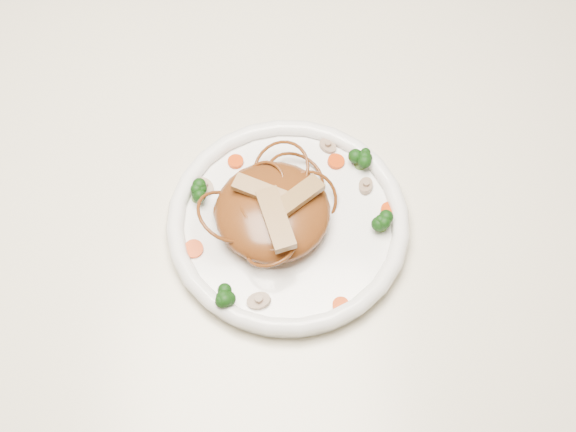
{
  "coord_description": "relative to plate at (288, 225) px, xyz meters",
  "views": [
    {
      "loc": [
        0.04,
        -0.48,
        1.52
      ],
      "look_at": [
        0.07,
        -0.07,
        0.78
      ],
      "focal_mm": 47.39,
      "sensor_mm": 36.0,
      "label": 1
    }
  ],
  "objects": [
    {
      "name": "carrot_3",
      "position": [
        -0.05,
        0.09,
        0.01
      ],
      "size": [
        0.02,
        0.02,
        0.0
      ],
      "primitive_type": "cylinder",
      "rotation": [
        0.0,
        0.0,
        0.09
      ],
      "color": "#C33C07",
      "rests_on": "plate"
    },
    {
      "name": "ground",
      "position": [
        -0.07,
        0.07,
        -0.76
      ],
      "size": [
        4.0,
        4.0,
        0.0
      ],
      "primitive_type": "plane",
      "color": "#51341B",
      "rests_on": "ground"
    },
    {
      "name": "mushroom_0",
      "position": [
        -0.04,
        -0.09,
        0.01
      ],
      "size": [
        0.03,
        0.03,
        0.01
      ],
      "primitive_type": "cylinder",
      "rotation": [
        0.0,
        0.0,
        0.1
      ],
      "color": "tan",
      "rests_on": "plate"
    },
    {
      "name": "broccoli_1",
      "position": [
        -0.1,
        0.04,
        0.02
      ],
      "size": [
        0.04,
        0.04,
        0.03
      ],
      "primitive_type": null,
      "rotation": [
        0.0,
        0.0,
        -0.26
      ],
      "color": "#0B340A",
      "rests_on": "plate"
    },
    {
      "name": "chicken_b",
      "position": [
        -0.03,
        0.02,
        0.05
      ],
      "size": [
        0.06,
        0.04,
        0.01
      ],
      "primitive_type": "cube",
      "rotation": [
        0.0,
        0.0,
        2.65
      ],
      "color": "#A3804D",
      "rests_on": "noodle_mound"
    },
    {
      "name": "mushroom_2",
      "position": [
        -0.09,
        0.05,
        0.01
      ],
      "size": [
        0.03,
        0.03,
        0.01
      ],
      "primitive_type": "cylinder",
      "rotation": [
        0.0,
        0.0,
        -0.94
      ],
      "color": "tan",
      "rests_on": "plate"
    },
    {
      "name": "broccoli_2",
      "position": [
        -0.08,
        -0.09,
        0.02
      ],
      "size": [
        0.03,
        0.03,
        0.03
      ],
      "primitive_type": null,
      "rotation": [
        0.0,
        0.0,
        0.27
      ],
      "color": "#0B340A",
      "rests_on": "plate"
    },
    {
      "name": "mushroom_3",
      "position": [
        0.06,
        0.1,
        0.01
      ],
      "size": [
        0.03,
        0.03,
        0.01
      ],
      "primitive_type": "cylinder",
      "rotation": [
        0.0,
        0.0,
        2.29
      ],
      "color": "tan",
      "rests_on": "plate"
    },
    {
      "name": "mushroom_1",
      "position": [
        0.09,
        0.04,
        0.01
      ],
      "size": [
        0.03,
        0.03,
        0.01
      ],
      "primitive_type": "cylinder",
      "rotation": [
        0.0,
        0.0,
        1.27
      ],
      "color": "tan",
      "rests_on": "plate"
    },
    {
      "name": "plate",
      "position": [
        0.0,
        0.0,
        0.0
      ],
      "size": [
        0.31,
        0.31,
        0.02
      ],
      "primitive_type": "cylinder",
      "rotation": [
        0.0,
        0.0,
        -0.16
      ],
      "color": "white",
      "rests_on": "table"
    },
    {
      "name": "carrot_0",
      "position": [
        0.06,
        0.07,
        0.01
      ],
      "size": [
        0.02,
        0.02,
        0.0
      ],
      "primitive_type": "cylinder",
      "rotation": [
        0.0,
        0.0,
        0.15
      ],
      "color": "#C33C07",
      "rests_on": "plate"
    },
    {
      "name": "chicken_a",
      "position": [
        0.01,
        0.0,
        0.05
      ],
      "size": [
        0.06,
        0.05,
        0.01
      ],
      "primitive_type": "cube",
      "rotation": [
        0.0,
        0.0,
        0.63
      ],
      "color": "#A3804D",
      "rests_on": "noodle_mound"
    },
    {
      "name": "carrot_2",
      "position": [
        0.12,
        0.0,
        0.01
      ],
      "size": [
        0.03,
        0.03,
        0.0
      ],
      "primitive_type": "cylinder",
      "rotation": [
        0.0,
        0.0,
        0.27
      ],
      "color": "#C33C07",
      "rests_on": "plate"
    },
    {
      "name": "broccoli_0",
      "position": [
        0.09,
        0.07,
        0.02
      ],
      "size": [
        0.03,
        0.03,
        0.03
      ],
      "primitive_type": null,
      "rotation": [
        0.0,
        0.0,
        0.37
      ],
      "color": "#0B340A",
      "rests_on": "plate"
    },
    {
      "name": "broccoli_3",
      "position": [
        0.1,
        -0.02,
        0.02
      ],
      "size": [
        0.03,
        0.03,
        0.03
      ],
      "primitive_type": null,
      "rotation": [
        0.0,
        0.0,
        0.12
      ],
      "color": "#0B340A",
      "rests_on": "plate"
    },
    {
      "name": "table",
      "position": [
        -0.07,
        0.07,
        -0.11
      ],
      "size": [
        1.2,
        0.8,
        0.75
      ],
      "color": "beige",
      "rests_on": "ground"
    },
    {
      "name": "carrot_1",
      "position": [
        -0.11,
        -0.03,
        0.01
      ],
      "size": [
        0.03,
        0.03,
        0.0
      ],
      "primitive_type": "cylinder",
      "rotation": [
        0.0,
        0.0,
        0.31
      ],
      "color": "#C33C07",
      "rests_on": "plate"
    },
    {
      "name": "carrot_4",
      "position": [
        0.05,
        -0.11,
        0.01
      ],
      "size": [
        0.02,
        0.02,
        0.0
      ],
      "primitive_type": "cylinder",
      "rotation": [
        0.0,
        0.0,
        0.08
      ],
      "color": "#C33C07",
      "rests_on": "plate"
    },
    {
      "name": "noodle_mound",
      "position": [
        -0.02,
        0.0,
        0.03
      ],
      "size": [
        0.16,
        0.16,
        0.04
      ],
      "primitive_type": "ellipsoid",
      "rotation": [
        0.0,
        0.0,
        -0.3
      ],
      "color": "#613112",
      "rests_on": "plate"
    },
    {
      "name": "chicken_c",
      "position": [
        -0.01,
        -0.02,
        0.06
      ],
      "size": [
        0.04,
        0.08,
        0.01
      ],
      "primitive_type": "cube",
      "rotation": [
        0.0,
        0.0,
        4.92
      ],
      "color": "#A3804D",
      "rests_on": "noodle_mound"
    }
  ]
}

